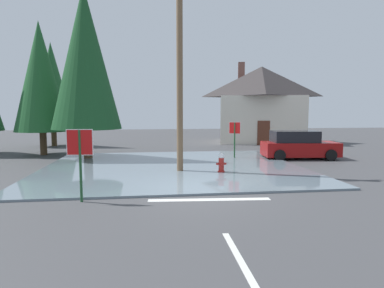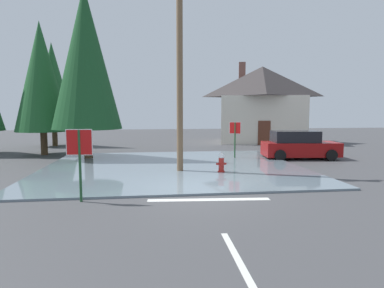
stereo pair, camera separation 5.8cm
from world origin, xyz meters
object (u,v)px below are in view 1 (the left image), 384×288
object	(u,v)px
stop_sign_near	(80,150)
fire_hydrant	(221,164)
parked_car	(298,145)
house	(261,103)
pine_tree_short_left	(40,77)
stop_sign_far	(235,133)
utility_pole	(180,64)
pine_tree_tall_left	(52,86)
pine_tree_mid_left	(85,58)

from	to	relation	value
stop_sign_near	fire_hydrant	xyz separation A→B (m)	(5.27, 3.96, -1.15)
parked_car	house	bearing A→B (deg)	82.65
fire_hydrant	pine_tree_short_left	bearing A→B (deg)	141.84
stop_sign_far	house	world-z (taller)	house
utility_pole	pine_tree_tall_left	bearing A→B (deg)	125.07
stop_sign_near	house	distance (m)	21.99
stop_sign_near	house	size ratio (longest dim) A/B	0.25
parked_car	stop_sign_near	bearing A→B (deg)	-143.73
utility_pole	parked_car	world-z (taller)	utility_pole
parked_car	pine_tree_tall_left	distance (m)	19.01
fire_hydrant	house	world-z (taller)	house
parked_car	fire_hydrant	bearing A→B (deg)	-144.39
parked_car	pine_tree_mid_left	bearing A→B (deg)	173.15
house	stop_sign_near	bearing A→B (deg)	-123.47
stop_sign_near	pine_tree_short_left	size ratio (longest dim) A/B	0.27
stop_sign_near	pine_tree_mid_left	xyz separation A→B (m)	(-1.41, 9.34, 4.16)
fire_hydrant	pine_tree_mid_left	distance (m)	10.09
stop_sign_near	fire_hydrant	bearing A→B (deg)	36.95
stop_sign_near	parked_car	bearing A→B (deg)	36.27
utility_pole	pine_tree_mid_left	size ratio (longest dim) A/B	0.95
pine_tree_short_left	stop_sign_near	bearing A→B (deg)	-68.66
parked_car	pine_tree_tall_left	size ratio (longest dim) A/B	0.54
utility_pole	house	xyz separation A→B (m)	(8.61, 13.76, -1.36)
stop_sign_far	pine_tree_short_left	bearing A→B (deg)	163.68
house	pine_tree_tall_left	world-z (taller)	pine_tree_tall_left
house	pine_tree_tall_left	xyz separation A→B (m)	(-17.46, -1.15, 1.29)
stop_sign_far	pine_tree_mid_left	xyz separation A→B (m)	(-8.44, 1.05, 4.23)
house	pine_tree_mid_left	world-z (taller)	pine_tree_mid_left
utility_pole	pine_tree_mid_left	world-z (taller)	pine_tree_mid_left
fire_hydrant	stop_sign_far	distance (m)	4.80
pine_tree_tall_left	stop_sign_far	bearing A→B (deg)	-35.43
fire_hydrant	parked_car	world-z (taller)	parked_car
house	pine_tree_short_left	bearing A→B (deg)	-158.44
fire_hydrant	parked_car	bearing A→B (deg)	35.61
pine_tree_mid_left	pine_tree_short_left	distance (m)	4.02
utility_pole	parked_car	bearing A→B (deg)	24.86
stop_sign_far	pine_tree_short_left	size ratio (longest dim) A/B	0.26
fire_hydrant	pine_tree_short_left	distance (m)	13.28
house	parked_car	world-z (taller)	house
pine_tree_mid_left	stop_sign_near	bearing A→B (deg)	-81.39
fire_hydrant	utility_pole	size ratio (longest dim) A/B	0.10
fire_hydrant	stop_sign_far	xyz separation A→B (m)	(1.76, 4.33, 1.08)
stop_sign_near	pine_tree_mid_left	world-z (taller)	pine_tree_mid_left
stop_sign_near	pine_tree_short_left	xyz separation A→B (m)	(-4.57, 11.69, 3.31)
stop_sign_near	utility_pole	bearing A→B (deg)	52.44
house	pine_tree_mid_left	xyz separation A→B (m)	(-13.50, -8.93, 2.27)
house	pine_tree_short_left	xyz separation A→B (m)	(-16.65, -6.58, 1.42)
utility_pole	stop_sign_near	bearing A→B (deg)	-127.56
parked_car	pine_tree_short_left	world-z (taller)	pine_tree_short_left
fire_hydrant	pine_tree_short_left	world-z (taller)	pine_tree_short_left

